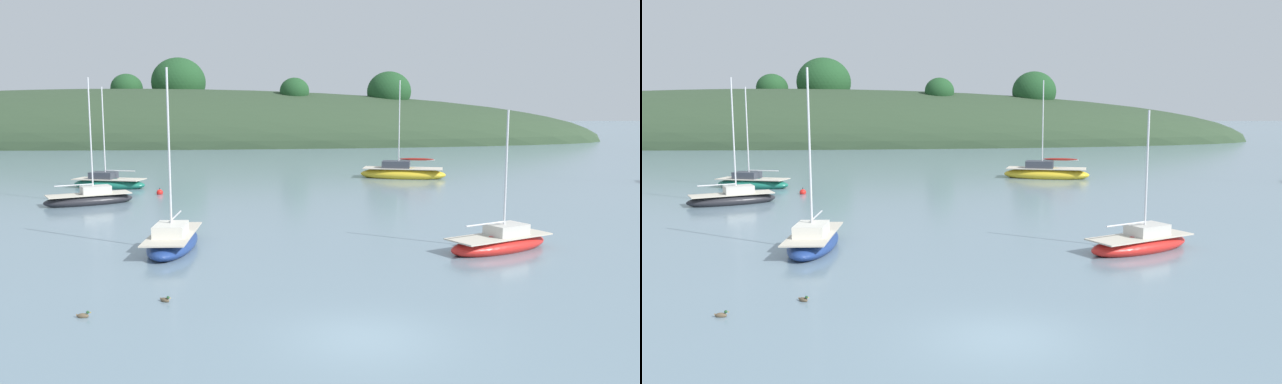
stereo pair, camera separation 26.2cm
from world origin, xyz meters
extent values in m
plane|color=slate|center=(0.00, 0.00, 0.00)|extent=(400.00, 400.00, 0.00)
ellipsoid|color=#2D422B|center=(-25.00, 88.44, 0.00)|extent=(150.00, 36.00, 16.69)
ellipsoid|color=#1E4723|center=(-18.46, 91.04, 9.42)|extent=(8.63, 7.84, 7.84)
ellipsoid|color=#1E4723|center=(14.87, 86.43, 7.89)|extent=(6.91, 6.28, 6.28)
ellipsoid|color=#1E4723|center=(-0.03, 83.35, 7.90)|extent=(4.45, 4.04, 4.04)
ellipsoid|color=#1E4723|center=(-26.38, 89.64, 8.44)|extent=(4.96, 4.51, 4.51)
ellipsoid|color=red|center=(7.00, 10.11, 0.23)|extent=(5.41, 3.97, 0.83)
cube|color=beige|center=(7.00, 10.11, 0.60)|extent=(4.98, 3.65, 0.06)
cube|color=beige|center=(7.37, 10.31, 0.85)|extent=(2.00, 1.78, 0.49)
cylinder|color=silver|center=(7.23, 10.23, 3.25)|extent=(0.09, 0.09, 5.31)
cylinder|color=silver|center=(6.26, 9.73, 1.21)|extent=(1.96, 1.07, 0.07)
ellipsoid|color=#196B56|center=(-14.77, 31.95, 0.24)|extent=(5.86, 3.25, 0.89)
cube|color=beige|center=(-14.77, 31.95, 0.65)|extent=(5.39, 2.99, 0.06)
cube|color=#333842|center=(-15.20, 32.06, 0.90)|extent=(2.04, 1.64, 0.51)
cylinder|color=silver|center=(-15.04, 32.02, 3.99)|extent=(0.09, 0.09, 6.68)
cylinder|color=silver|center=(-13.91, 31.72, 1.28)|extent=(2.28, 0.66, 0.07)
ellipsoid|color=#232328|center=(-14.00, 24.09, 0.23)|extent=(5.55, 4.04, 0.85)
cube|color=beige|center=(-14.00, 24.09, 0.62)|extent=(5.11, 3.72, 0.06)
cube|color=beige|center=(-13.63, 24.29, 0.86)|extent=(2.05, 1.82, 0.50)
cylinder|color=silver|center=(-13.77, 24.21, 4.17)|extent=(0.09, 0.09, 7.10)
cylinder|color=silver|center=(-14.76, 23.70, 1.23)|extent=(2.02, 1.09, 0.07)
ellipsoid|color=gold|center=(7.89, 36.88, 0.31)|extent=(7.40, 4.02, 1.13)
cube|color=beige|center=(7.89, 36.88, 0.82)|extent=(6.81, 3.70, 0.06)
cube|color=#333842|center=(7.35, 37.02, 1.11)|extent=(2.56, 2.05, 0.59)
cylinder|color=silver|center=(7.55, 36.97, 4.41)|extent=(0.09, 0.09, 7.19)
cylinder|color=silver|center=(8.99, 36.61, 1.53)|extent=(2.88, 0.78, 0.07)
ellipsoid|color=maroon|center=(8.99, 36.61, 1.58)|extent=(2.80, 0.88, 0.20)
ellipsoid|color=navy|center=(-6.83, 11.23, 0.25)|extent=(2.02, 5.67, 0.90)
cube|color=beige|center=(-6.83, 11.23, 0.65)|extent=(1.86, 5.22, 0.06)
cube|color=silver|center=(-6.84, 10.78, 0.91)|extent=(1.28, 1.83, 0.52)
cylinder|color=silver|center=(-6.83, 10.95, 4.15)|extent=(0.09, 0.09, 6.98)
cylinder|color=silver|center=(-6.81, 12.13, 1.29)|extent=(0.11, 2.37, 0.07)
sphere|color=red|center=(-10.46, 28.27, 0.12)|extent=(0.44, 0.44, 0.44)
cylinder|color=black|center=(-10.46, 28.27, 0.39)|extent=(0.04, 0.04, 0.10)
ellipsoid|color=brown|center=(-8.00, 2.25, 0.04)|extent=(0.35, 0.20, 0.16)
sphere|color=#1E4723|center=(-7.86, 2.25, 0.16)|extent=(0.09, 0.09, 0.09)
cone|color=gold|center=(-7.79, 2.24, 0.15)|extent=(0.05, 0.04, 0.04)
cone|color=brown|center=(-8.15, 2.26, 0.08)|extent=(0.08, 0.07, 0.08)
ellipsoid|color=brown|center=(-5.88, 3.67, 0.04)|extent=(0.38, 0.35, 0.16)
sphere|color=#1E4723|center=(-5.77, 3.58, 0.16)|extent=(0.09, 0.09, 0.09)
cone|color=gold|center=(-5.71, 3.54, 0.15)|extent=(0.06, 0.06, 0.04)
cone|color=brown|center=(-6.01, 3.76, 0.08)|extent=(0.10, 0.10, 0.08)
camera|label=1|loc=(-2.21, -16.53, 6.21)|focal=36.78mm
camera|label=2|loc=(-1.95, -16.55, 6.21)|focal=36.78mm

